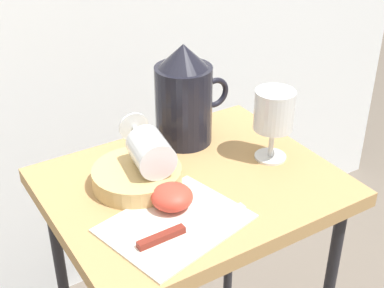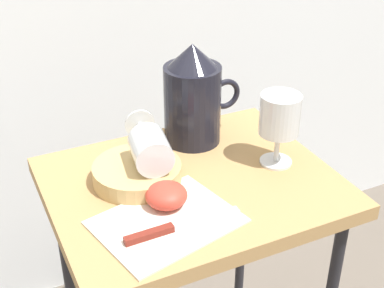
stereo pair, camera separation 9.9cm
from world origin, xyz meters
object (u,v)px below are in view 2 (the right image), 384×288
table (192,213)px  apple_half_left (166,195)px  wine_glass_tipped_near (150,148)px  knife (167,230)px  pitcher (193,103)px  basket_tray (137,173)px  wine_glass_upright (280,118)px

table → apple_half_left: 0.14m
wine_glass_tipped_near → knife: size_ratio=0.75×
wine_glass_tipped_near → table: bearing=-25.3°
wine_glass_tipped_near → pitcher: bearing=38.1°
table → apple_half_left: size_ratio=9.40×
basket_tray → apple_half_left: (0.02, -0.10, 0.01)m
wine_glass_upright → knife: bearing=-158.8°
pitcher → apple_half_left: (-0.14, -0.20, -0.06)m
table → apple_half_left: apple_half_left is taller
apple_half_left → knife: (-0.03, -0.07, -0.02)m
pitcher → apple_half_left: size_ratio=2.90×
pitcher → apple_half_left: bearing=-126.4°
basket_tray → apple_half_left: bearing=-79.6°
pitcher → wine_glass_tipped_near: pitcher is taller
wine_glass_upright → basket_tray: bearing=168.2°
table → knife: 0.18m
table → wine_glass_upright: 0.25m
wine_glass_upright → apple_half_left: size_ratio=2.00×
table → knife: bearing=-130.3°
wine_glass_upright → table: bearing=175.5°
pitcher → apple_half_left: pitcher is taller
wine_glass_upright → apple_half_left: (-0.25, -0.04, -0.08)m
basket_tray → wine_glass_upright: (0.27, -0.06, 0.08)m
wine_glass_upright → wine_glass_tipped_near: (-0.25, 0.05, -0.03)m
wine_glass_tipped_near → apple_half_left: bearing=-94.2°
apple_half_left → knife: 0.08m
wine_glass_upright → knife: size_ratio=0.71×
table → basket_tray: size_ratio=4.16×
wine_glass_tipped_near → knife: (-0.04, -0.16, -0.06)m
wine_glass_upright → apple_half_left: 0.27m
basket_tray → wine_glass_tipped_near: bearing=-22.9°
table → pitcher: size_ratio=3.24×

